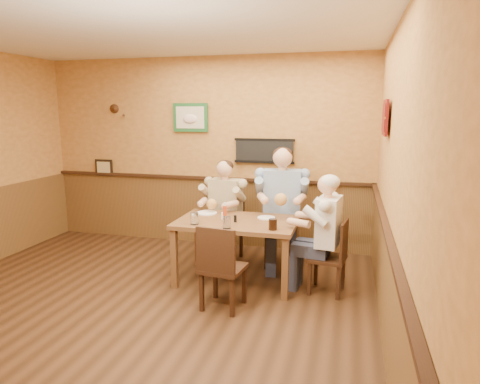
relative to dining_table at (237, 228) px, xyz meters
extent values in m
plane|color=black|center=(-0.87, -1.13, -0.66)|extent=(5.00, 5.00, 0.00)
cube|color=silver|center=(-0.87, -1.13, 2.14)|extent=(5.00, 5.00, 0.02)
cube|color=#C38944|center=(-0.87, 1.37, 0.74)|extent=(5.00, 0.02, 2.80)
cube|color=#C38944|center=(1.63, -1.13, 0.74)|extent=(0.02, 5.00, 2.80)
cube|color=brown|center=(-0.87, 1.35, -0.16)|extent=(5.00, 0.02, 1.00)
cube|color=brown|center=(1.61, -1.13, -0.16)|extent=(0.02, 5.00, 1.00)
cube|color=black|center=(0.05, 1.33, 0.79)|extent=(0.88, 0.03, 0.34)
cube|color=#1E5929|center=(-1.07, 1.33, 1.26)|extent=(0.54, 0.03, 0.42)
cube|color=black|center=(-2.57, 1.33, 0.46)|extent=(0.30, 0.03, 0.26)
cube|color=#611210|center=(1.59, -0.08, 1.29)|extent=(0.03, 0.48, 0.36)
cube|color=brown|center=(0.00, 0.00, 0.07)|extent=(1.40, 0.90, 0.05)
cube|color=brown|center=(-0.64, -0.39, -0.31)|extent=(0.07, 0.07, 0.70)
cube|color=brown|center=(0.64, -0.39, -0.31)|extent=(0.07, 0.07, 0.70)
cube|color=brown|center=(-0.64, 0.39, -0.31)|extent=(0.07, 0.07, 0.70)
cube|color=brown|center=(0.64, 0.39, -0.31)|extent=(0.07, 0.07, 0.70)
cylinder|color=white|center=(-0.42, -0.30, 0.16)|extent=(0.12, 0.12, 0.14)
cylinder|color=silver|center=(-0.02, -0.37, 0.16)|extent=(0.11, 0.11, 0.13)
cylinder|color=black|center=(0.48, -0.30, 0.15)|extent=(0.10, 0.10, 0.12)
cylinder|color=#B83A13|center=(-0.14, -0.01, 0.19)|extent=(0.05, 0.05, 0.19)
cylinder|color=white|center=(-0.17, -0.01, 0.13)|extent=(0.04, 0.04, 0.08)
cylinder|color=black|center=(0.00, -0.09, 0.13)|extent=(0.04, 0.04, 0.08)
cylinder|color=white|center=(-0.45, 0.22, 0.10)|extent=(0.33, 0.33, 0.02)
cylinder|color=white|center=(0.32, 0.18, 0.10)|extent=(0.26, 0.26, 0.01)
camera|label=1|loc=(1.27, -4.71, 1.36)|focal=32.00mm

